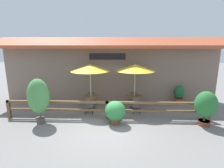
{
  "coord_description": "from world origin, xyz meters",
  "views": [
    {
      "loc": [
        0.55,
        -7.34,
        3.75
      ],
      "look_at": [
        0.24,
        1.55,
        1.74
      ],
      "focal_mm": 28.0,
      "sensor_mm": 36.0,
      "label": 1
    }
  ],
  "objects_px": {
    "dining_table_middle": "(134,98)",
    "dining_table_near": "(91,99)",
    "chair_middle_streetside": "(136,105)",
    "potted_plant_entrance_palm": "(179,94)",
    "chair_middle_wallside": "(133,97)",
    "potted_plant_tall_tropical": "(38,97)",
    "chair_near_streetside": "(89,105)",
    "potted_plant_broad_leaf": "(115,111)",
    "patio_umbrella_near": "(90,68)",
    "potted_plant_corner_fern": "(206,106)",
    "patio_umbrella_middle": "(135,68)",
    "chair_near_wallside": "(92,97)"
  },
  "relations": [
    {
      "from": "dining_table_middle",
      "to": "dining_table_near",
      "type": "bearing_deg",
      "value": -176.57
    },
    {
      "from": "chair_middle_streetside",
      "to": "potted_plant_entrance_palm",
      "type": "bearing_deg",
      "value": 30.48
    },
    {
      "from": "chair_middle_wallside",
      "to": "potted_plant_tall_tropical",
      "type": "relative_size",
      "value": 0.39
    },
    {
      "from": "chair_near_streetside",
      "to": "potted_plant_broad_leaf",
      "type": "relative_size",
      "value": 0.74
    },
    {
      "from": "dining_table_middle",
      "to": "potted_plant_tall_tropical",
      "type": "distance_m",
      "value": 5.29
    },
    {
      "from": "potted_plant_broad_leaf",
      "to": "patio_umbrella_near",
      "type": "bearing_deg",
      "value": 125.94
    },
    {
      "from": "chair_middle_streetside",
      "to": "potted_plant_corner_fern",
      "type": "distance_m",
      "value": 3.43
    },
    {
      "from": "potted_plant_tall_tropical",
      "to": "potted_plant_broad_leaf",
      "type": "bearing_deg",
      "value": 0.37
    },
    {
      "from": "potted_plant_tall_tropical",
      "to": "potted_plant_corner_fern",
      "type": "bearing_deg",
      "value": 0.21
    },
    {
      "from": "dining_table_near",
      "to": "patio_umbrella_middle",
      "type": "xyz_separation_m",
      "value": [
        2.58,
        0.15,
        1.84
      ]
    },
    {
      "from": "dining_table_near",
      "to": "potted_plant_tall_tropical",
      "type": "distance_m",
      "value": 3.08
    },
    {
      "from": "potted_plant_broad_leaf",
      "to": "potted_plant_entrance_palm",
      "type": "height_order",
      "value": "potted_plant_entrance_palm"
    },
    {
      "from": "potted_plant_corner_fern",
      "to": "patio_umbrella_near",
      "type": "bearing_deg",
      "value": 160.25
    },
    {
      "from": "patio_umbrella_near",
      "to": "potted_plant_entrance_palm",
      "type": "distance_m",
      "value": 5.9
    },
    {
      "from": "potted_plant_corner_fern",
      "to": "potted_plant_entrance_palm",
      "type": "bearing_deg",
      "value": 93.3
    },
    {
      "from": "potted_plant_corner_fern",
      "to": "chair_near_streetside",
      "type": "bearing_deg",
      "value": 167.26
    },
    {
      "from": "chair_near_streetside",
      "to": "chair_middle_wallside",
      "type": "relative_size",
      "value": 1.0
    },
    {
      "from": "dining_table_near",
      "to": "chair_middle_wallside",
      "type": "bearing_deg",
      "value": 19.52
    },
    {
      "from": "dining_table_near",
      "to": "potted_plant_corner_fern",
      "type": "height_order",
      "value": "potted_plant_corner_fern"
    },
    {
      "from": "dining_table_middle",
      "to": "potted_plant_tall_tropical",
      "type": "xyz_separation_m",
      "value": [
        -4.75,
        -2.23,
        0.71
      ]
    },
    {
      "from": "potted_plant_tall_tropical",
      "to": "chair_near_wallside",
      "type": "bearing_deg",
      "value": 53.5
    },
    {
      "from": "patio_umbrella_middle",
      "to": "potted_plant_corner_fern",
      "type": "distance_m",
      "value": 4.09
    },
    {
      "from": "chair_near_streetside",
      "to": "patio_umbrella_middle",
      "type": "bearing_deg",
      "value": 16.6
    },
    {
      "from": "chair_near_wallside",
      "to": "patio_umbrella_near",
      "type": "bearing_deg",
      "value": 87.43
    },
    {
      "from": "dining_table_middle",
      "to": "potted_plant_tall_tropical",
      "type": "height_order",
      "value": "potted_plant_tall_tropical"
    },
    {
      "from": "dining_table_middle",
      "to": "potted_plant_entrance_palm",
      "type": "height_order",
      "value": "potted_plant_entrance_palm"
    },
    {
      "from": "chair_near_wallside",
      "to": "chair_middle_wallside",
      "type": "distance_m",
      "value": 2.65
    },
    {
      "from": "patio_umbrella_middle",
      "to": "potted_plant_corner_fern",
      "type": "xyz_separation_m",
      "value": [
        3.11,
        -2.2,
        -1.48
      ]
    },
    {
      "from": "dining_table_near",
      "to": "potted_plant_broad_leaf",
      "type": "height_order",
      "value": "potted_plant_broad_leaf"
    },
    {
      "from": "patio_umbrella_middle",
      "to": "chair_near_wallside",
      "type": "bearing_deg",
      "value": 167.11
    },
    {
      "from": "dining_table_near",
      "to": "potted_plant_corner_fern",
      "type": "xyz_separation_m",
      "value": [
        5.7,
        -2.04,
        0.36
      ]
    },
    {
      "from": "chair_near_streetside",
      "to": "potted_plant_entrance_palm",
      "type": "xyz_separation_m",
      "value": [
        5.5,
        1.78,
        0.16
      ]
    },
    {
      "from": "potted_plant_tall_tropical",
      "to": "patio_umbrella_near",
      "type": "bearing_deg",
      "value": 43.74
    },
    {
      "from": "dining_table_near",
      "to": "chair_middle_streetside",
      "type": "xyz_separation_m",
      "value": [
        2.62,
        -0.6,
        -0.14
      ]
    },
    {
      "from": "dining_table_middle",
      "to": "chair_near_streetside",
      "type": "bearing_deg",
      "value": -160.34
    },
    {
      "from": "potted_plant_broad_leaf",
      "to": "potted_plant_entrance_palm",
      "type": "relative_size",
      "value": 0.93
    },
    {
      "from": "chair_near_wallside",
      "to": "potted_plant_broad_leaf",
      "type": "xyz_separation_m",
      "value": [
        1.55,
        -2.81,
        0.16
      ]
    },
    {
      "from": "patio_umbrella_near",
      "to": "chair_middle_streetside",
      "type": "distance_m",
      "value": 3.34
    },
    {
      "from": "chair_middle_wallside",
      "to": "dining_table_near",
      "type": "bearing_deg",
      "value": 8.08
    },
    {
      "from": "chair_near_streetside",
      "to": "potted_plant_entrance_palm",
      "type": "bearing_deg",
      "value": 14.85
    },
    {
      "from": "dining_table_middle",
      "to": "potted_plant_corner_fern",
      "type": "relative_size",
      "value": 0.56
    },
    {
      "from": "dining_table_near",
      "to": "chair_near_wallside",
      "type": "distance_m",
      "value": 0.78
    },
    {
      "from": "patio_umbrella_near",
      "to": "potted_plant_corner_fern",
      "type": "xyz_separation_m",
      "value": [
        5.7,
        -2.04,
        -1.48
      ]
    },
    {
      "from": "chair_near_streetside",
      "to": "dining_table_middle",
      "type": "bearing_deg",
      "value": 16.6
    },
    {
      "from": "patio_umbrella_middle",
      "to": "chair_middle_wallside",
      "type": "height_order",
      "value": "patio_umbrella_middle"
    },
    {
      "from": "chair_near_wallside",
      "to": "potted_plant_corner_fern",
      "type": "distance_m",
      "value": 6.43
    },
    {
      "from": "patio_umbrella_near",
      "to": "potted_plant_broad_leaf",
      "type": "bearing_deg",
      "value": -54.06
    },
    {
      "from": "potted_plant_tall_tropical",
      "to": "chair_near_streetside",
      "type": "bearing_deg",
      "value": 30.96
    },
    {
      "from": "chair_near_wallside",
      "to": "potted_plant_tall_tropical",
      "type": "height_order",
      "value": "potted_plant_tall_tropical"
    },
    {
      "from": "chair_near_streetside",
      "to": "dining_table_middle",
      "type": "xyz_separation_m",
      "value": [
        2.57,
        0.92,
        0.14
      ]
    }
  ]
}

